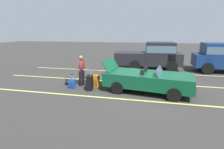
{
  "coord_description": "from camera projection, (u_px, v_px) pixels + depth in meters",
  "views": [
    {
      "loc": [
        0.07,
        -8.35,
        2.88
      ],
      "look_at": [
        -1.81,
        0.11,
        0.75
      ],
      "focal_mm": 28.01,
      "sensor_mm": 36.0,
      "label": 1
    }
  ],
  "objects": [
    {
      "name": "lot_line_near",
      "position": [
        146.0,
        101.0,
        7.44
      ],
      "size": [
        18.0,
        0.12,
        0.01
      ],
      "primitive_type": "cube",
      "color": "#EAE066",
      "rests_on": "ground_plane"
    },
    {
      "name": "suitcase_large_black",
      "position": [
        89.0,
        83.0,
        8.79
      ],
      "size": [
        0.35,
        0.51,
        1.09
      ],
      "rotation": [
        0.0,
        0.0,
        3.25
      ],
      "color": "black",
      "rests_on": "ground_plane"
    },
    {
      "name": "traveler_person",
      "position": [
        81.0,
        69.0,
        9.36
      ],
      "size": [
        0.38,
        0.56,
        1.65
      ],
      "rotation": [
        0.0,
        0.0,
        -0.53
      ],
      "color": "black",
      "rests_on": "ground_plane"
    },
    {
      "name": "lot_line_far",
      "position": [
        149.0,
        73.0,
        12.56
      ],
      "size": [
        18.0,
        0.12,
        0.01
      ],
      "primitive_type": "cube",
      "color": "#EAE066",
      "rests_on": "ground_plane"
    },
    {
      "name": "convertible_car",
      "position": [
        152.0,
        81.0,
        8.4
      ],
      "size": [
        4.42,
        2.39,
        1.5
      ],
      "rotation": [
        0.0,
        0.0,
        -0.16
      ],
      "color": "#0F4C2D",
      "rests_on": "ground_plane"
    },
    {
      "name": "parked_pickup_truck_near",
      "position": [
        153.0,
        55.0,
        13.55
      ],
      "size": [
        5.09,
        2.26,
        2.1
      ],
      "rotation": [
        0.0,
        0.0,
        0.05
      ],
      "color": "black",
      "rests_on": "ground_plane"
    },
    {
      "name": "suitcase_small_carryon",
      "position": [
        72.0,
        84.0,
        9.04
      ],
      "size": [
        0.34,
        0.22,
        0.76
      ],
      "rotation": [
        0.0,
        0.0,
        4.7
      ],
      "color": "#1E479E",
      "rests_on": "ground_plane"
    },
    {
      "name": "lot_line_mid",
      "position": [
        148.0,
        83.0,
        10.0
      ],
      "size": [
        18.0,
        0.12,
        0.01
      ],
      "primitive_type": "cube",
      "color": "#EAE066",
      "rests_on": "ground_plane"
    },
    {
      "name": "suitcase_medium_bright",
      "position": [
        95.0,
        81.0,
        9.37
      ],
      "size": [
        0.43,
        0.3,
        0.87
      ],
      "rotation": [
        0.0,
        0.0,
        4.58
      ],
      "color": "orange",
      "rests_on": "ground_plane"
    },
    {
      "name": "duffel_bag",
      "position": [
        68.0,
        81.0,
        9.83
      ],
      "size": [
        0.46,
        0.7,
        0.34
      ],
      "rotation": [
        0.0,
        0.0,
        1.85
      ],
      "color": "black",
      "rests_on": "ground_plane"
    },
    {
      "name": "ground_plane",
      "position": [
        147.0,
        92.0,
        8.61
      ],
      "size": [
        80.0,
        80.0,
        0.0
      ],
      "primitive_type": "plane",
      "color": "#383533"
    }
  ]
}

